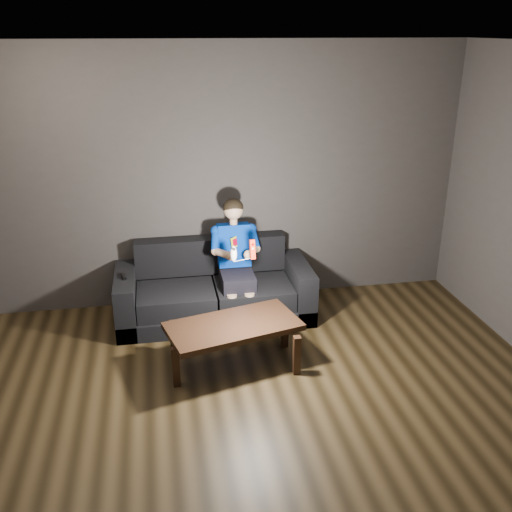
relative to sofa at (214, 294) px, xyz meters
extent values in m
plane|color=black|center=(0.19, -2.07, -0.25)|extent=(5.00, 5.00, 0.00)
cube|color=#3B3633|center=(0.19, 0.43, 1.10)|extent=(5.00, 0.04, 2.70)
cube|color=silver|center=(0.19, -2.07, 2.45)|extent=(5.00, 5.00, 0.02)
cube|color=black|center=(0.00, -0.03, -0.16)|extent=(1.96, 0.85, 0.17)
cube|color=black|center=(-0.39, -0.12, 0.02)|extent=(0.77, 0.60, 0.21)
cube|color=black|center=(0.39, -0.12, 0.02)|extent=(0.77, 0.60, 0.21)
cube|color=black|center=(0.00, 0.30, 0.32)|extent=(1.57, 0.20, 0.38)
cube|color=black|center=(-0.88, -0.03, 0.02)|extent=(0.20, 0.85, 0.54)
cube|color=black|center=(0.88, -0.03, 0.02)|extent=(0.20, 0.85, 0.54)
cube|color=black|center=(0.22, -0.14, 0.20)|extent=(0.32, 0.41, 0.15)
cube|color=navy|center=(0.22, 0.08, 0.50)|extent=(0.32, 0.23, 0.45)
cube|color=yellow|center=(0.22, -0.02, 0.56)|extent=(0.10, 0.10, 0.11)
cube|color=red|center=(0.22, -0.02, 0.56)|extent=(0.07, 0.07, 0.07)
cylinder|color=tan|center=(0.22, 0.08, 0.74)|extent=(0.08, 0.08, 0.06)
sphere|color=tan|center=(0.22, 0.08, 0.87)|extent=(0.19, 0.19, 0.19)
ellipsoid|color=black|center=(0.22, 0.09, 0.89)|extent=(0.21, 0.21, 0.18)
cylinder|color=navy|center=(0.02, 0.01, 0.58)|extent=(0.09, 0.24, 0.21)
cylinder|color=navy|center=(0.42, 0.01, 0.58)|extent=(0.09, 0.24, 0.21)
cylinder|color=tan|center=(0.08, -0.17, 0.53)|extent=(0.15, 0.26, 0.11)
cylinder|color=tan|center=(0.37, -0.17, 0.53)|extent=(0.15, 0.26, 0.11)
sphere|color=tan|center=(0.14, -0.27, 0.52)|extent=(0.09, 0.09, 0.09)
sphere|color=tan|center=(0.32, -0.27, 0.52)|extent=(0.09, 0.09, 0.09)
cylinder|color=tan|center=(0.14, -0.36, -0.04)|extent=(0.10, 0.10, 0.37)
cylinder|color=tan|center=(0.31, -0.36, -0.04)|extent=(0.10, 0.10, 0.37)
cube|color=red|center=(0.32, -0.50, 0.66)|extent=(0.05, 0.07, 0.19)
cube|color=#6A0905|center=(0.32, -0.52, 0.72)|extent=(0.03, 0.01, 0.03)
cylinder|color=silver|center=(0.32, -0.52, 0.65)|extent=(0.02, 0.01, 0.02)
ellipsoid|color=silver|center=(0.14, -0.50, 0.63)|extent=(0.07, 0.10, 0.16)
cylinder|color=black|center=(0.14, -0.53, 0.69)|extent=(0.03, 0.01, 0.03)
cube|color=black|center=(-0.88, -0.07, 0.30)|extent=(0.06, 0.14, 0.03)
cube|color=black|center=(-0.88, -0.03, 0.32)|extent=(0.02, 0.02, 0.00)
cube|color=black|center=(0.06, -0.96, 0.14)|extent=(1.24, 0.83, 0.05)
cube|color=black|center=(-0.45, -1.20, -0.07)|extent=(0.06, 0.06, 0.36)
cube|color=black|center=(0.58, -1.20, -0.07)|extent=(0.06, 0.06, 0.36)
cube|color=black|center=(-0.45, -0.73, -0.07)|extent=(0.06, 0.06, 0.36)
cube|color=black|center=(0.58, -0.73, -0.07)|extent=(0.06, 0.06, 0.36)
camera|label=1|loc=(-0.51, -5.29, 2.55)|focal=40.00mm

